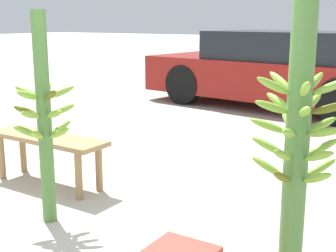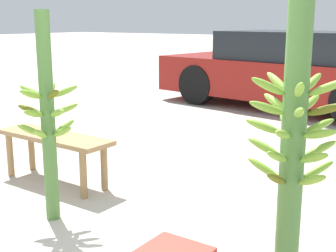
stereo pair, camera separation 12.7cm
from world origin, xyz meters
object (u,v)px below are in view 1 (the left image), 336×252
Objects in this scene: banana_stalk_center at (297,138)px; parked_car at (279,70)px; market_bench at (47,145)px; banana_stalk_left at (44,118)px.

parked_car is at bearing 109.94° from banana_stalk_center.
parked_car is (-1.92, 5.30, -0.24)m from banana_stalk_center.
banana_stalk_center is 1.41× the size of market_bench.
parked_car reaches higher than market_bench.
parked_car is (-0.13, 5.31, -0.15)m from banana_stalk_left.
parked_car is (0.45, 4.76, 0.26)m from market_bench.
banana_stalk_center is 5.64m from parked_car.
banana_stalk_left reaches higher than market_bench.
banana_stalk_center is 0.37× the size of parked_car.
parked_car is at bearing 85.83° from market_bench.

